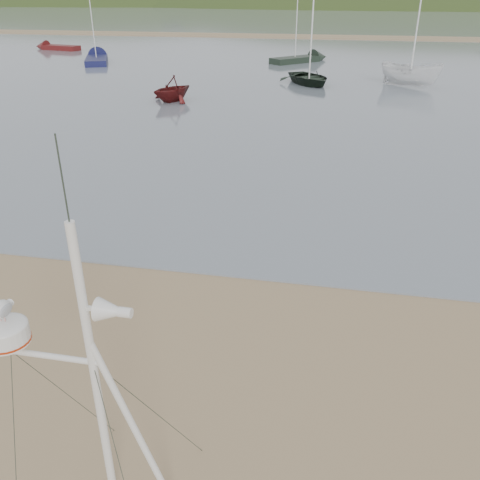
% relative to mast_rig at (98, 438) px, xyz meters
% --- Properties ---
extents(ground, '(560.00, 560.00, 0.00)m').
position_rel_mast_rig_xyz_m(ground, '(-1.37, 2.04, -1.20)').
color(ground, '#907553').
rests_on(ground, ground).
extents(water, '(560.00, 256.00, 0.04)m').
position_rel_mast_rig_xyz_m(water, '(-1.37, 134.04, -1.18)').
color(water, slate).
rests_on(water, ground).
extents(sandbar, '(560.00, 7.00, 0.07)m').
position_rel_mast_rig_xyz_m(sandbar, '(-1.37, 72.04, -1.12)').
color(sandbar, '#907553').
rests_on(sandbar, water).
extents(hill_ridge, '(620.00, 180.00, 80.00)m').
position_rel_mast_rig_xyz_m(hill_ridge, '(17.15, 237.04, -20.89)').
color(hill_ridge, '#273817').
rests_on(hill_ridge, ground).
extents(mast_rig, '(2.20, 2.35, 4.96)m').
position_rel_mast_rig_xyz_m(mast_rig, '(0.00, 0.00, 0.00)').
color(mast_rig, white).
rests_on(mast_rig, ground).
extents(boat_dark, '(3.15, 2.44, 4.41)m').
position_rel_mast_rig_xyz_m(boat_dark, '(0.11, 33.01, 1.05)').
color(boat_dark, black).
rests_on(boat_dark, water).
extents(boat_red, '(2.87, 2.50, 2.84)m').
position_rel_mast_rig_xyz_m(boat_red, '(-7.41, 25.44, 0.26)').
color(boat_red, '#541313').
rests_on(boat_red, water).
extents(boat_white, '(2.23, 2.21, 4.30)m').
position_rel_mast_rig_xyz_m(boat_white, '(6.91, 33.42, 0.99)').
color(boat_white, white).
rests_on(boat_white, water).
extents(sailboat_blue_near, '(4.62, 7.54, 7.38)m').
position_rel_mast_rig_xyz_m(sailboat_blue_near, '(-20.31, 42.47, -0.90)').
color(sailboat_blue_near, '#121541').
rests_on(sailboat_blue_near, ground).
extents(dinghy_red_far, '(5.85, 2.56, 1.38)m').
position_rel_mast_rig_xyz_m(dinghy_red_far, '(-29.45, 50.20, -0.91)').
color(dinghy_red_far, '#541313').
rests_on(dinghy_red_far, ground).
extents(sailboat_dark_mid, '(5.46, 5.77, 6.37)m').
position_rel_mast_rig_xyz_m(sailboat_dark_mid, '(-0.93, 45.63, -0.89)').
color(sailboat_dark_mid, black).
rests_on(sailboat_dark_mid, ground).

